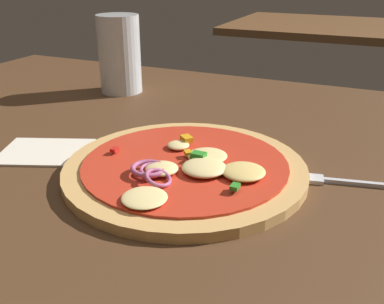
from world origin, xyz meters
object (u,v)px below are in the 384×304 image
pizza (186,168)px  fork (345,182)px  beer_glass (120,59)px  napkin (45,152)px

pizza → fork: size_ratio=1.71×
fork → beer_glass: 0.50m
fork → napkin: bearing=-169.4°
fork → beer_glass: bearing=153.0°
pizza → beer_glass: size_ratio=2.01×
fork → napkin: fork is taller
beer_glass → napkin: bearing=-77.1°
napkin → pizza: bearing=5.2°
napkin → beer_glass: bearing=102.9°
fork → pizza: bearing=-163.6°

